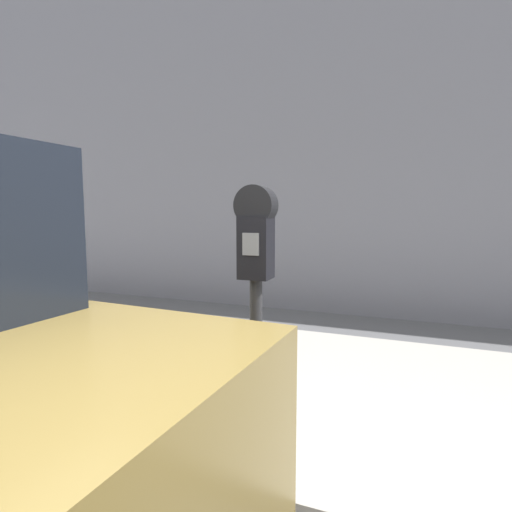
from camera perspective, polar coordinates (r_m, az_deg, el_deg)
The scene contains 3 objects.
sidewalk at distance 3.57m, azimuth 5.37°, elevation -18.17°, with size 24.00×2.80×0.15m.
building_facade at distance 6.48m, azimuth 13.56°, elevation 21.36°, with size 24.00×0.30×6.52m.
parking_meter at distance 2.22m, azimuth -0.00°, elevation -1.76°, with size 0.22×0.16×1.55m.
Camera 1 is at (0.87, -0.94, 1.55)m, focal length 28.00 mm.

